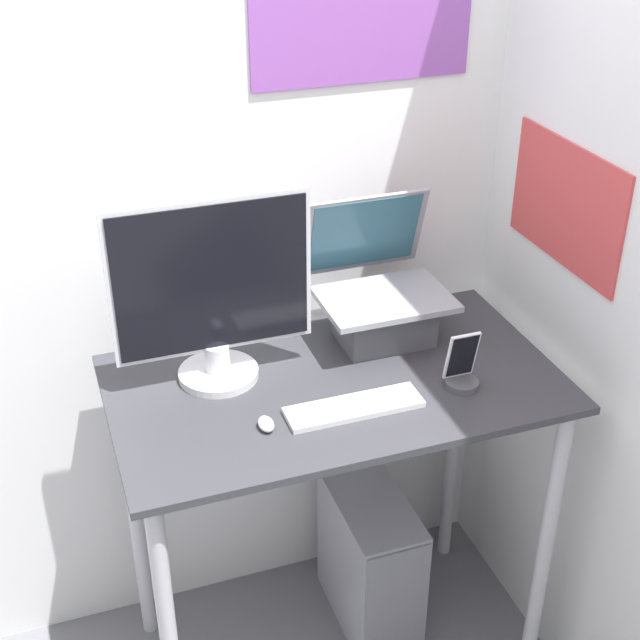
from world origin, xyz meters
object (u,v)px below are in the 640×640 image
Objects in this scene: laptop at (381,304)px; cell_phone at (462,371)px; computer_tower at (370,561)px; mouse at (266,424)px; monitor at (213,298)px; keyboard at (354,407)px.

laptop reaches higher than cell_phone.
cell_phone is 0.83m from computer_tower.
laptop is at bearing 108.12° from cell_phone.
laptop is at bearing 36.18° from mouse.
laptop reaches higher than mouse.
laptop is 0.75× the size of monitor.
keyboard is at bearing -122.88° from laptop.
cell_phone reaches higher than computer_tower.
keyboard is 2.22× the size of cell_phone.
monitor is 0.42m from keyboard.
computer_tower is at bearing 31.13° from mouse.
monitor is at bearing 101.76° from mouse.
monitor reaches higher than computer_tower.
keyboard is at bearing -42.56° from monitor.
mouse is 0.87m from computer_tower.
mouse is at bearing -143.82° from laptop.
monitor is 1.48× the size of keyboard.
monitor is 1.06m from computer_tower.
computer_tower is (0.37, 0.22, -0.76)m from mouse.
keyboard reaches higher than computer_tower.
mouse reaches higher than computer_tower.
laptop is at bearing 57.12° from keyboard.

